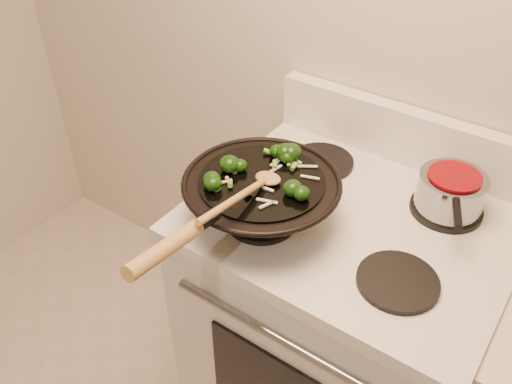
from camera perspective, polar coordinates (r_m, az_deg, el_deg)
The scene contains 5 objects.
stove at distance 1.71m, azimuth 8.63°, elevation -13.93°, with size 0.78×0.67×1.08m.
wok at distance 1.29m, azimuth 0.47°, elevation -0.61°, with size 0.38×0.63×0.20m.
stirfry at distance 1.27m, azimuth 0.85°, elevation 2.64°, with size 0.24×0.25×0.04m.
wooden_spoon at distance 1.19m, azimuth -0.60°, elevation 0.26°, with size 0.06×0.29×0.07m.
saucepan at distance 1.42m, azimuth 19.81°, elevation 0.02°, with size 0.17×0.26×0.10m.
Camera 1 is at (0.30, 0.19, 1.81)m, focal length 38.00 mm.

